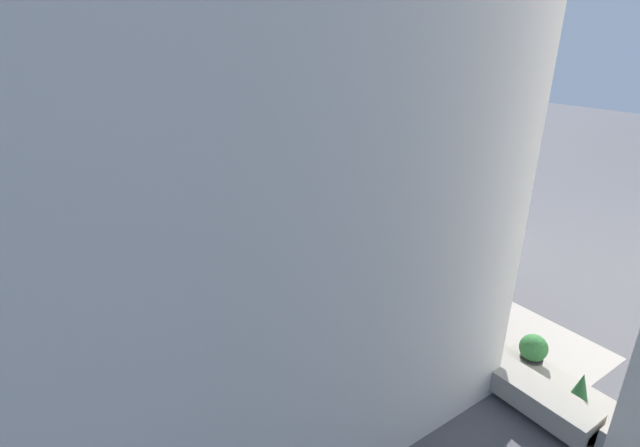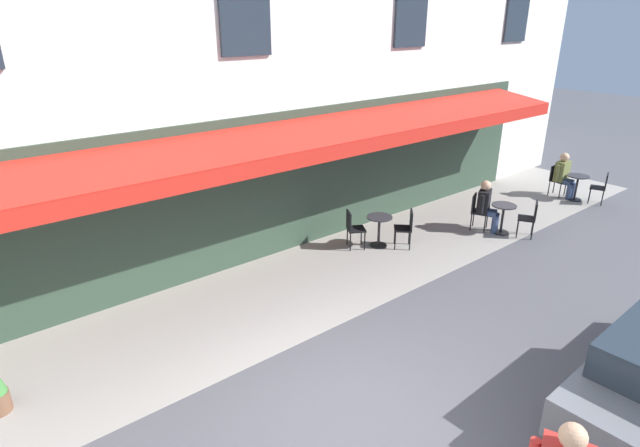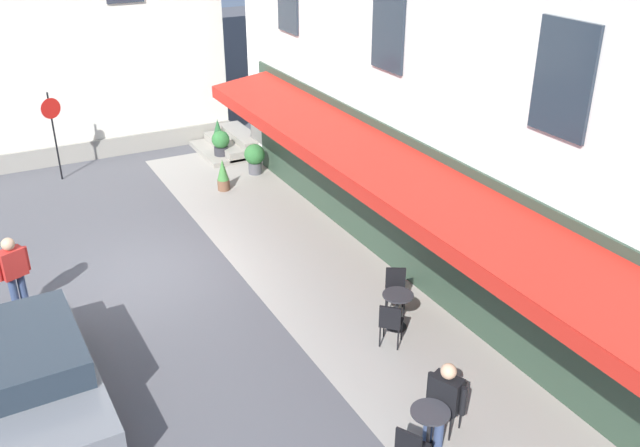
# 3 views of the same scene
# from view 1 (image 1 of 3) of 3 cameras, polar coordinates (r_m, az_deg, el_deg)

# --- Properties ---
(ground_plane) EXTENTS (70.00, 70.00, 0.00)m
(ground_plane) POSITION_cam_1_polar(r_m,az_deg,el_deg) (17.00, 14.52, -1.32)
(ground_plane) COLOR #4C4C51
(sidewalk_cafe_terrace) EXTENTS (20.50, 3.20, 0.01)m
(sidewalk_cafe_terrace) POSITION_cam_1_polar(r_m,az_deg,el_deg) (17.16, -1.27, -0.33)
(sidewalk_cafe_terrace) COLOR gray
(sidewalk_cafe_terrace) RESTS_ON ground_plane
(back_alley_steps) EXTENTS (2.40, 1.75, 0.60)m
(back_alley_steps) POSITION_cam_1_polar(r_m,az_deg,el_deg) (10.36, 25.14, -18.09)
(back_alley_steps) COLOR gray
(back_alley_steps) RESTS_ON ground_plane
(cafe_table_near_entrance) EXTENTS (0.60, 0.60, 0.75)m
(cafe_table_near_entrance) POSITION_cam_1_polar(r_m,az_deg,el_deg) (20.71, -4.83, 5.05)
(cafe_table_near_entrance) COLOR black
(cafe_table_near_entrance) RESTS_ON ground_plane
(cafe_chair_black_back_row) EXTENTS (0.54, 0.54, 0.91)m
(cafe_chair_black_back_row) POSITION_cam_1_polar(r_m,az_deg,el_deg) (21.21, -3.95, 5.66)
(cafe_chair_black_back_row) COLOR black
(cafe_chair_black_back_row) RESTS_ON ground_plane
(cafe_chair_black_by_window) EXTENTS (0.53, 0.53, 0.91)m
(cafe_chair_black_by_window) POSITION_cam_1_polar(r_m,az_deg,el_deg) (20.21, -5.88, 4.74)
(cafe_chair_black_by_window) COLOR black
(cafe_chair_black_by_window) RESTS_ON ground_plane
(cafe_table_mid_terrace) EXTENTS (0.60, 0.60, 0.75)m
(cafe_table_mid_terrace) POSITION_cam_1_polar(r_m,az_deg,el_deg) (17.63, -3.99, 1.96)
(cafe_table_mid_terrace) COLOR black
(cafe_table_mid_terrace) RESTS_ON ground_plane
(cafe_chair_black_kerbside) EXTENTS (0.57, 0.57, 0.91)m
(cafe_chair_black_kerbside) POSITION_cam_1_polar(r_m,az_deg,el_deg) (18.19, -3.49, 2.81)
(cafe_chair_black_kerbside) COLOR black
(cafe_chair_black_kerbside) RESTS_ON ground_plane
(cafe_chair_black_under_awning) EXTENTS (0.55, 0.55, 0.91)m
(cafe_chair_black_under_awning) POSITION_cam_1_polar(r_m,az_deg,el_deg) (17.02, -3.97, 1.40)
(cafe_chair_black_under_awning) COLOR black
(cafe_chair_black_under_awning) RESTS_ON ground_plane
(cafe_table_streetside) EXTENTS (0.60, 0.60, 0.75)m
(cafe_table_streetside) POSITION_cam_1_polar(r_m,az_deg,el_deg) (24.04, -9.54, 7.26)
(cafe_table_streetside) COLOR black
(cafe_table_streetside) RESTS_ON ground_plane
(cafe_chair_black_facing_street) EXTENTS (0.52, 0.52, 0.91)m
(cafe_chair_black_facing_street) POSITION_cam_1_polar(r_m,az_deg,el_deg) (24.47, -8.51, 7.72)
(cafe_chair_black_facing_street) COLOR black
(cafe_chair_black_facing_street) RESTS_ON ground_plane
(cafe_chair_black_corner_left) EXTENTS (0.42, 0.42, 0.91)m
(cafe_chair_black_corner_left) POSITION_cam_1_polar(r_m,az_deg,el_deg) (23.76, -10.90, 7.13)
(cafe_chair_black_corner_left) COLOR black
(cafe_chair_black_corner_left) RESTS_ON ground_plane
(seated_patron_in_olive) EXTENTS (0.69, 0.57, 1.33)m
(seated_patron_in_olive) POSITION_cam_1_polar(r_m,az_deg,el_deg) (23.81, -10.46, 7.59)
(seated_patron_in_olive) COLOR navy
(seated_patron_in_olive) RESTS_ON ground_plane
(seated_companion_in_black) EXTENTS (0.61, 0.63, 1.31)m
(seated_companion_in_black) POSITION_cam_1_polar(r_m,az_deg,el_deg) (20.33, -5.53, 5.31)
(seated_companion_in_black) COLOR navy
(seated_companion_in_black) RESTS_ON ground_plane
(walking_pedestrian_in_red) EXTENTS (0.43, 0.64, 1.65)m
(walking_pedestrian_in_red) POSITION_cam_1_polar(r_m,az_deg,el_deg) (18.77, 19.67, 3.48)
(walking_pedestrian_in_red) COLOR navy
(walking_pedestrian_in_red) RESTS_ON ground_plane
(potted_plant_by_steps) EXTENTS (0.61, 0.61, 0.91)m
(potted_plant_by_steps) POSITION_cam_1_polar(r_m,az_deg,el_deg) (11.19, 16.35, -11.64)
(potted_plant_by_steps) COLOR #4C4C51
(potted_plant_by_steps) RESTS_ON ground_plane
(potted_plant_entrance_left) EXTENTS (0.56, 0.56, 0.93)m
(potted_plant_entrance_left) POSITION_cam_1_polar(r_m,az_deg,el_deg) (10.83, 24.60, -14.30)
(potted_plant_entrance_left) COLOR #2D2D33
(potted_plant_entrance_left) RESTS_ON ground_plane
(potted_plant_under_sign) EXTENTS (0.37, 0.37, 0.94)m
(potted_plant_under_sign) POSITION_cam_1_polar(r_m,az_deg,el_deg) (10.24, 29.16, -17.91)
(potted_plant_under_sign) COLOR #4C4C51
(potted_plant_under_sign) RESTS_ON ground_plane
(potted_plant_entrance_right) EXTENTS (0.34, 0.34, 0.92)m
(potted_plant_entrance_right) POSITION_cam_1_polar(r_m,az_deg,el_deg) (12.49, 17.54, -8.36)
(potted_plant_entrance_right) COLOR brown
(potted_plant_entrance_right) RESTS_ON ground_plane
(parked_car_grey) EXTENTS (4.35, 1.92, 1.33)m
(parked_car_grey) POSITION_cam_1_polar(r_m,az_deg,el_deg) (20.85, 12.73, 5.33)
(parked_car_grey) COLOR slate
(parked_car_grey) RESTS_ON ground_plane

